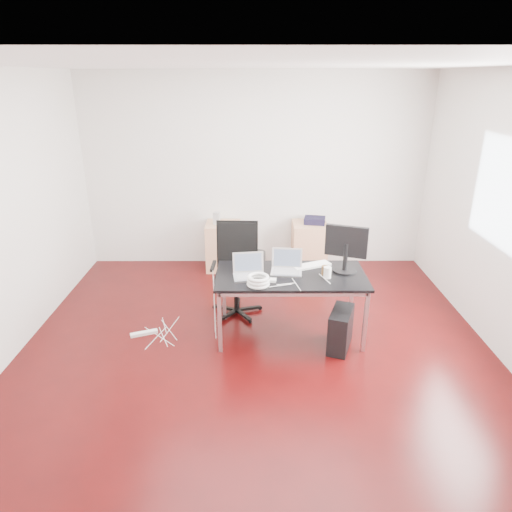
{
  "coord_description": "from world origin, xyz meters",
  "views": [
    {
      "loc": [
        -0.02,
        -4.15,
        2.7
      ],
      "look_at": [
        0.0,
        0.55,
        0.85
      ],
      "focal_mm": 32.0,
      "sensor_mm": 36.0,
      "label": 1
    }
  ],
  "objects_px": {
    "desk": "(291,279)",
    "office_chair": "(237,265)",
    "pc_tower": "(341,329)",
    "filing_cabinet_left": "(224,246)",
    "filing_cabinet_right": "(309,246)"
  },
  "relations": [
    {
      "from": "desk",
      "to": "office_chair",
      "type": "relative_size",
      "value": 1.48
    },
    {
      "from": "pc_tower",
      "to": "filing_cabinet_left",
      "type": "bearing_deg",
      "value": 142.32
    },
    {
      "from": "filing_cabinet_left",
      "to": "filing_cabinet_right",
      "type": "xyz_separation_m",
      "value": [
        1.28,
        0.0,
        0.0
      ]
    },
    {
      "from": "desk",
      "to": "office_chair",
      "type": "xyz_separation_m",
      "value": [
        -0.61,
        0.58,
        -0.07
      ]
    },
    {
      "from": "filing_cabinet_left",
      "to": "pc_tower",
      "type": "distance_m",
      "value": 2.59
    },
    {
      "from": "desk",
      "to": "pc_tower",
      "type": "height_order",
      "value": "desk"
    },
    {
      "from": "desk",
      "to": "filing_cabinet_right",
      "type": "xyz_separation_m",
      "value": [
        0.42,
        1.92,
        -0.33
      ]
    },
    {
      "from": "desk",
      "to": "filing_cabinet_right",
      "type": "bearing_deg",
      "value": 77.51
    },
    {
      "from": "office_chair",
      "to": "pc_tower",
      "type": "height_order",
      "value": "office_chair"
    },
    {
      "from": "filing_cabinet_left",
      "to": "pc_tower",
      "type": "height_order",
      "value": "filing_cabinet_left"
    },
    {
      "from": "office_chair",
      "to": "filing_cabinet_right",
      "type": "xyz_separation_m",
      "value": [
        1.03,
        1.34,
        -0.26
      ]
    },
    {
      "from": "filing_cabinet_left",
      "to": "office_chair",
      "type": "bearing_deg",
      "value": -79.61
    },
    {
      "from": "filing_cabinet_left",
      "to": "desk",
      "type": "bearing_deg",
      "value": -66.05
    },
    {
      "from": "office_chair",
      "to": "filing_cabinet_right",
      "type": "relative_size",
      "value": 1.54
    },
    {
      "from": "filing_cabinet_left",
      "to": "pc_tower",
      "type": "relative_size",
      "value": 1.56
    }
  ]
}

